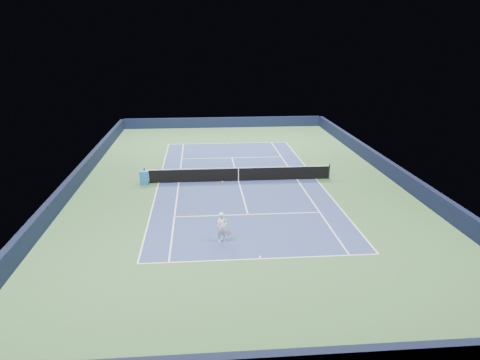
{
  "coord_description": "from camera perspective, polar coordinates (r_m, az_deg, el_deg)",
  "views": [
    {
      "loc": [
        -2.6,
        -30.83,
        9.66
      ],
      "look_at": [
        -0.16,
        -3.0,
        1.0
      ],
      "focal_mm": 35.0,
      "sensor_mm": 36.0,
      "label": 1
    }
  ],
  "objects": [
    {
      "name": "wall_far",
      "position": [
        51.53,
        -2.06,
        7.03
      ],
      "size": [
        22.0,
        0.35,
        1.1
      ],
      "primitive_type": "cube",
      "color": "black",
      "rests_on": "ground"
    },
    {
      "name": "center_mark_near",
      "position": [
        21.55,
        2.47,
        -9.4
      ],
      "size": [
        0.08,
        0.3,
        0.0
      ],
      "primitive_type": "cube",
      "color": "white",
      "rests_on": "ground"
    },
    {
      "name": "sponsor_cube",
      "position": [
        32.25,
        -11.56,
        0.29
      ],
      "size": [
        0.63,
        0.57,
        0.92
      ],
      "color": "blue",
      "rests_on": "ground"
    },
    {
      "name": "sideline_doubles_right",
      "position": [
        33.3,
        9.26,
        0.15
      ],
      "size": [
        0.08,
        23.77,
        0.0
      ],
      "primitive_type": "cube",
      "color": "white",
      "rests_on": "ground"
    },
    {
      "name": "baseline_near",
      "position": [
        21.42,
        2.53,
        -9.58
      ],
      "size": [
        10.97,
        0.08,
        0.0
      ],
      "primitive_type": "cube",
      "color": "white",
      "rests_on": "ground"
    },
    {
      "name": "service_line_near",
      "position": [
        26.39,
        0.98,
        -4.23
      ],
      "size": [
        8.23,
        0.08,
        0.0
      ],
      "primitive_type": "cube",
      "color": "white",
      "rests_on": "ground"
    },
    {
      "name": "sideline_singles_right",
      "position": [
        32.99,
        6.95,
        0.09
      ],
      "size": [
        0.08,
        23.77,
        0.0
      ],
      "primitive_type": "cube",
      "color": "white",
      "rests_on": "ground"
    },
    {
      "name": "sideline_singles_left",
      "position": [
        32.34,
        -7.47,
        -0.29
      ],
      "size": [
        0.08,
        23.77,
        0.0
      ],
      "primitive_type": "cube",
      "color": "white",
      "rests_on": "ground"
    },
    {
      "name": "court_surface",
      "position": [
        32.41,
        -0.19,
        -0.11
      ],
      "size": [
        10.97,
        23.77,
        0.01
      ],
      "primitive_type": "cube",
      "color": "navy",
      "rests_on": "ground"
    },
    {
      "name": "wall_left",
      "position": [
        33.18,
        -19.16,
        0.31
      ],
      "size": [
        0.35,
        40.0,
        1.1
      ],
      "primitive_type": "cube",
      "color": "black",
      "rests_on": "ground"
    },
    {
      "name": "center_mark_far",
      "position": [
        43.72,
        -1.49,
        4.47
      ],
      "size": [
        0.08,
        0.3,
        0.0
      ],
      "primitive_type": "cube",
      "color": "white",
      "rests_on": "ground"
    },
    {
      "name": "service_line_far",
      "position": [
        38.55,
        -0.99,
        2.72
      ],
      "size": [
        8.23,
        0.08,
        0.0
      ],
      "primitive_type": "cube",
      "color": "white",
      "rests_on": "ground"
    },
    {
      "name": "baseline_far",
      "position": [
        43.87,
        -1.5,
        4.51
      ],
      "size": [
        10.97,
        0.08,
        0.0
      ],
      "primitive_type": "cube",
      "color": "white",
      "rests_on": "ground"
    },
    {
      "name": "sideline_doubles_left",
      "position": [
        32.43,
        -9.89,
        -0.35
      ],
      "size": [
        0.08,
        23.77,
        0.0
      ],
      "primitive_type": "cube",
      "color": "white",
      "rests_on": "ground"
    },
    {
      "name": "wall_right",
      "position": [
        34.84,
        17.85,
        1.22
      ],
      "size": [
        0.35,
        40.0,
        1.1
      ],
      "primitive_type": "cube",
      "color": "black",
      "rests_on": "ground"
    },
    {
      "name": "tennis_player",
      "position": [
        22.78,
        -2.2,
        -5.8
      ],
      "size": [
        0.77,
        1.29,
        2.79
      ],
      "color": "white",
      "rests_on": "ground"
    },
    {
      "name": "ground",
      "position": [
        32.41,
        -0.19,
        -0.12
      ],
      "size": [
        40.0,
        40.0,
        0.0
      ],
      "primitive_type": "plane",
      "color": "#325930",
      "rests_on": "ground"
    },
    {
      "name": "tennis_net",
      "position": [
        32.26,
        -0.19,
        0.74
      ],
      "size": [
        12.9,
        0.1,
        1.07
      ],
      "color": "black",
      "rests_on": "ground"
    },
    {
      "name": "center_service_line",
      "position": [
        32.41,
        -0.19,
        -0.1
      ],
      "size": [
        0.08,
        12.8,
        0.0
      ],
      "primitive_type": "cube",
      "color": "white",
      "rests_on": "ground"
    }
  ]
}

